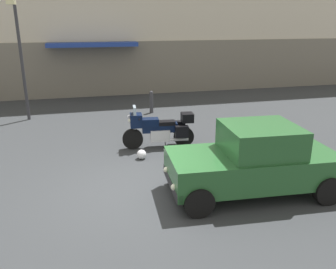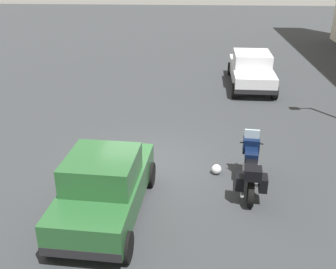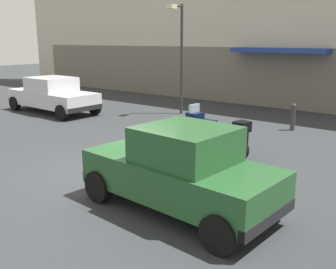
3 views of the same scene
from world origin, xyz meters
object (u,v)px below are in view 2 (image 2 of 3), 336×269
Objects in this scene: motorcycle at (251,168)px; helmet at (216,169)px; car_hatchback_near at (105,186)px; car_sedan_far at (251,69)px.

helmet is at bearing 53.94° from motorcycle.
motorcycle is at bearing 47.99° from helmet.
motorcycle is 1.20m from helmet.
car_hatchback_near is (1.39, -3.51, 0.19)m from motorcycle.
car_sedan_far is at bearing 166.53° from helmet.
helmet is at bearing -47.77° from car_hatchback_near.
car_sedan_far is (-8.35, 2.00, 0.64)m from helmet.
helmet is (-0.74, -0.82, -0.48)m from motorcycle.
car_sedan_far is at bearing -20.27° from car_hatchback_near.
helmet is 0.07× the size of car_hatchback_near.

